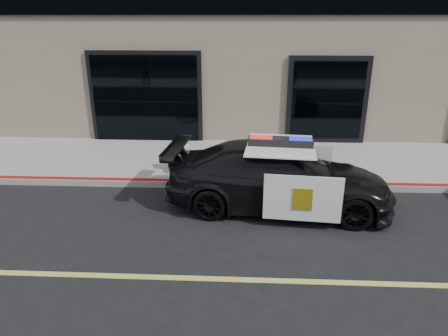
{
  "coord_description": "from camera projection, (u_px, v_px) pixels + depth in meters",
  "views": [
    {
      "loc": [
        1.98,
        -5.11,
        3.74
      ],
      "look_at": [
        1.62,
        2.2,
        1.0
      ],
      "focal_mm": 32.0,
      "sensor_mm": 36.0,
      "label": 1
    }
  ],
  "objects": [
    {
      "name": "ground",
      "position": [
        113.0,
        276.0,
        6.19
      ],
      "size": [
        120.0,
        120.0,
        0.0
      ],
      "primitive_type": "plane",
      "color": "black",
      "rests_on": "ground"
    },
    {
      "name": "sidewalk_n",
      "position": [
        171.0,
        160.0,
        11.07
      ],
      "size": [
        60.0,
        3.5,
        0.15
      ],
      "primitive_type": "cube",
      "color": "gray",
      "rests_on": "ground"
    },
    {
      "name": "police_car",
      "position": [
        279.0,
        177.0,
        8.25
      ],
      "size": [
        2.75,
        4.98,
        1.52
      ],
      "color": "black",
      "rests_on": "ground"
    },
    {
      "name": "fire_hydrant",
      "position": [
        182.0,
        157.0,
        9.81
      ],
      "size": [
        0.4,
        0.56,
        0.89
      ],
      "color": "beige",
      "rests_on": "sidewalk_n"
    }
  ]
}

